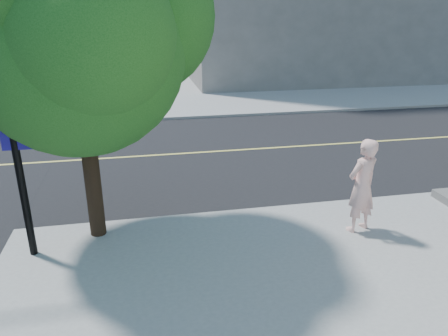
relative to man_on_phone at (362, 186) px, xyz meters
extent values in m
plane|color=black|center=(-5.86, 1.37, -1.08)|extent=(140.00, 140.00, 0.00)
cube|color=black|center=(-5.86, 5.87, -1.07)|extent=(140.00, 9.00, 0.01)
cube|color=#969695|center=(7.64, 22.87, -1.02)|extent=(29.00, 25.00, 0.12)
imported|color=#FEC1B7|center=(0.00, 0.00, 0.00)|extent=(0.82, 0.67, 1.92)
cylinder|color=black|center=(-5.15, 0.87, 0.58)|extent=(0.31, 0.31, 3.08)
sphere|color=#28661F|center=(-5.15, 0.87, 2.63)|extent=(3.76, 3.76, 3.76)
sphere|color=#28661F|center=(-4.13, 1.38, 3.14)|extent=(2.90, 2.90, 2.90)
sphere|color=#28661F|center=(-6.01, 1.55, 3.31)|extent=(2.73, 2.73, 2.73)
sphere|color=#28661F|center=(-4.81, -0.07, 2.88)|extent=(2.56, 2.56, 2.56)
cylinder|color=black|center=(-6.26, 0.32, 1.35)|extent=(0.13, 0.13, 4.62)
cube|color=white|center=(-6.21, 0.30, 1.90)|extent=(0.60, 0.04, 0.22)
cube|color=navy|center=(-6.21, 0.30, 1.35)|extent=(0.49, 0.04, 0.60)
camera|label=1|loc=(-4.17, -7.00, 3.25)|focal=34.12mm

